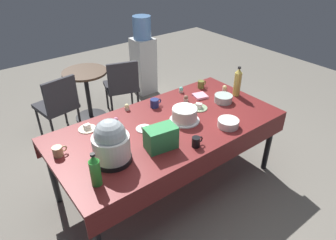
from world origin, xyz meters
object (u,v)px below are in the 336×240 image
object	(u,v)px
water_cooler	(143,58)
cupcake_rose	(116,121)
coffee_mug_tan	(58,151)
maroon_chair_left	(58,103)
maroon_chair_right	(122,84)
soda_bottle_lime_soda	(95,170)
round_cafe_table	(87,86)
potluck_table	(168,130)
ceramic_snack_bowl	(228,123)
slow_cooker	(111,143)
glass_salad_bowl	(224,99)
coffee_mug_olive	(201,84)
coffee_mug_black	(196,142)
dessert_plate_white	(144,128)
cupcake_lemon	(115,131)
dessert_plate_sage	(199,107)
cupcake_vanilla	(186,98)
soda_carton	(161,138)
cupcake_mint	(225,88)
frosted_layer_cake	(185,115)
dessert_plate_cream	(87,128)
soda_bottle_ginger_ale	(238,82)
cupcake_cocoa	(127,107)
cupcake_berry	(181,90)
coffee_mug_navy	(155,103)

from	to	relation	value
water_cooler	cupcake_rose	bearing A→B (deg)	-130.10
coffee_mug_tan	maroon_chair_left	bearing A→B (deg)	71.69
maroon_chair_right	soda_bottle_lime_soda	bearing A→B (deg)	-124.24
round_cafe_table	water_cooler	bearing A→B (deg)	12.46
potluck_table	cupcake_rose	bearing A→B (deg)	140.39
ceramic_snack_bowl	maroon_chair_right	bearing A→B (deg)	91.42
soda_bottle_lime_soda	round_cafe_table	distance (m)	2.29
slow_cooker	glass_salad_bowl	xyz separation A→B (m)	(1.42, 0.15, -0.14)
coffee_mug_olive	coffee_mug_black	distance (m)	1.15
soda_bottle_lime_soda	dessert_plate_white	bearing A→B (deg)	30.35
slow_cooker	maroon_chair_left	size ratio (longest dim) A/B	0.44
cupcake_lemon	round_cafe_table	size ratio (longest dim) A/B	0.09
glass_salad_bowl	dessert_plate_sage	bearing A→B (deg)	169.13
cupcake_vanilla	soda_carton	world-z (taller)	soda_carton
ceramic_snack_bowl	cupcake_lemon	distance (m)	1.05
cupcake_mint	coffee_mug_black	size ratio (longest dim) A/B	0.60
frosted_layer_cake	cupcake_lemon	distance (m)	0.67
potluck_table	dessert_plate_cream	size ratio (longest dim) A/B	13.38
cupcake_rose	ceramic_snack_bowl	bearing A→B (deg)	-40.33
coffee_mug_black	cupcake_lemon	bearing A→B (deg)	128.01
frosted_layer_cake	round_cafe_table	world-z (taller)	frosted_layer_cake
slow_cooker	soda_bottle_lime_soda	xyz separation A→B (m)	(-0.22, -0.16, -0.05)
coffee_mug_olive	soda_carton	distance (m)	1.25
potluck_table	cupcake_rose	size ratio (longest dim) A/B	32.59
cupcake_mint	cupcake_rose	bearing A→B (deg)	173.94
soda_bottle_ginger_ale	water_cooler	world-z (taller)	water_cooler
cupcake_cocoa	cupcake_vanilla	xyz separation A→B (m)	(0.60, -0.22, 0.00)
maroon_chair_right	cupcake_berry	bearing A→B (deg)	-82.01
potluck_table	frosted_layer_cake	distance (m)	0.22
cupcake_berry	cupcake_lemon	distance (m)	1.04
cupcake_berry	coffee_mug_navy	size ratio (longest dim) A/B	0.52
maroon_chair_right	cupcake_mint	bearing A→B (deg)	-67.34
dessert_plate_white	cupcake_lemon	bearing A→B (deg)	159.86
potluck_table	frosted_layer_cake	bearing A→B (deg)	-14.51
slow_cooker	cupcake_vanilla	xyz separation A→B (m)	(1.11, 0.41, -0.14)
cupcake_berry	water_cooler	world-z (taller)	water_cooler
ceramic_snack_bowl	round_cafe_table	bearing A→B (deg)	102.52
coffee_mug_tan	dessert_plate_sage	bearing A→B (deg)	-4.79
coffee_mug_navy	coffee_mug_black	size ratio (longest dim) A/B	1.15
potluck_table	cupcake_cocoa	bearing A→B (deg)	108.65
cupcake_mint	round_cafe_table	xyz separation A→B (m)	(-1.00, 1.60, -0.28)
cupcake_rose	maroon_chair_left	size ratio (longest dim) A/B	0.08
ceramic_snack_bowl	water_cooler	world-z (taller)	water_cooler
soda_carton	water_cooler	xyz separation A→B (m)	(1.32, 2.26, -0.26)
soda_bottle_lime_soda	coffee_mug_olive	xyz separation A→B (m)	(1.69, 0.72, -0.08)
cupcake_rose	water_cooler	bearing A→B (deg)	49.90
cupcake_lemon	soda_bottle_ginger_ale	world-z (taller)	soda_bottle_ginger_ale
dessert_plate_cream	water_cooler	distance (m)	2.35
slow_cooker	cupcake_berry	bearing A→B (deg)	26.57
ceramic_snack_bowl	maroon_chair_right	distance (m)	1.94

